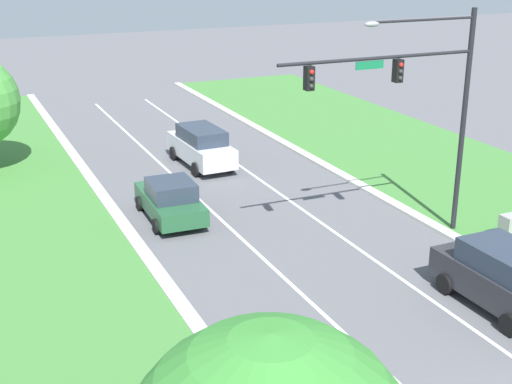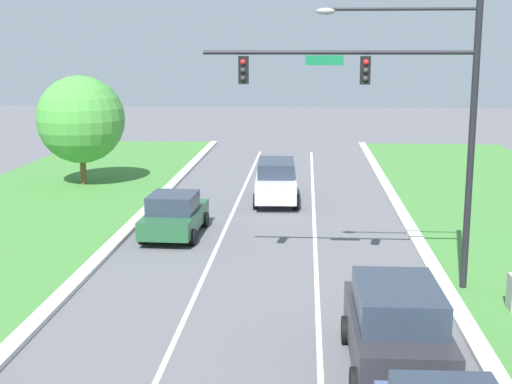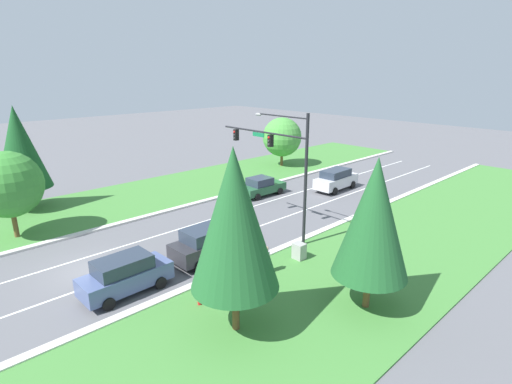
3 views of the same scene
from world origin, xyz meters
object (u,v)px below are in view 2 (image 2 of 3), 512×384
oak_far_left_tree (81,119)px  forest_sedan (174,215)px  traffic_signal_mast (398,100)px  charcoal_suv (396,327)px  silver_suv (276,181)px

oak_far_left_tree → forest_sedan: bearing=-55.8°
traffic_signal_mast → charcoal_suv: 7.36m
silver_suv → oak_far_left_tree: (-10.38, 3.48, 2.47)m
forest_sedan → oak_far_left_tree: bearing=126.0°
forest_sedan → oak_far_left_tree: (-6.71, 9.89, 2.68)m
silver_suv → traffic_signal_mast: bearing=-73.9°
silver_suv → charcoal_suv: size_ratio=1.09×
traffic_signal_mast → oak_far_left_tree: size_ratio=1.48×
forest_sedan → oak_far_left_tree: 12.25m
traffic_signal_mast → silver_suv: bearing=108.3°
silver_suv → forest_sedan: (-3.67, -6.41, -0.21)m
charcoal_suv → oak_far_left_tree: bearing=122.3°
silver_suv → oak_far_left_tree: size_ratio=0.88×
silver_suv → charcoal_suv: (3.45, -17.79, 0.00)m
traffic_signal_mast → oak_far_left_tree: traffic_signal_mast is taller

